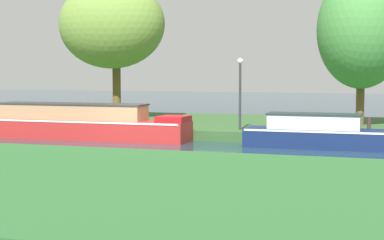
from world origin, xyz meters
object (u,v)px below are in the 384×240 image
at_px(red_barge, 76,124).
at_px(navy_narrowboat, 324,134).
at_px(willow_tree_left, 111,25).
at_px(mooring_post_far, 369,126).
at_px(lamp_post, 240,85).
at_px(mooring_post_near, 18,117).
at_px(willow_tree_centre, 362,30).

distance_m(red_barge, navy_narrowboat, 10.07).
xyz_separation_m(navy_narrowboat, willow_tree_left, (-11.09, 5.61, 4.57)).
relative_size(red_barge, willow_tree_left, 1.41).
bearing_deg(mooring_post_far, red_barge, -173.86).
bearing_deg(lamp_post, navy_narrowboat, -28.10).
relative_size(red_barge, mooring_post_near, 14.03).
relative_size(red_barge, navy_narrowboat, 1.67).
bearing_deg(mooring_post_near, mooring_post_far, 0.00).
height_order(willow_tree_left, lamp_post, willow_tree_left).
distance_m(red_barge, willow_tree_left, 7.24).
relative_size(willow_tree_centre, mooring_post_far, 10.00).
height_order(lamp_post, mooring_post_near, lamp_post).
xyz_separation_m(willow_tree_centre, mooring_post_far, (0.55, -4.38, -3.85)).
bearing_deg(mooring_post_near, willow_tree_left, 59.55).
height_order(willow_tree_left, willow_tree_centre, willow_tree_left).
height_order(mooring_post_near, mooring_post_far, mooring_post_near).
distance_m(willow_tree_centre, mooring_post_far, 5.86).
xyz_separation_m(willow_tree_left, willow_tree_centre, (12.04, 0.02, -0.50)).
bearing_deg(mooring_post_far, willow_tree_centre, 97.11).
height_order(willow_tree_centre, lamp_post, willow_tree_centre).
distance_m(willow_tree_centre, mooring_post_near, 15.73).
bearing_deg(willow_tree_centre, mooring_post_near, -163.30).
xyz_separation_m(willow_tree_left, lamp_post, (7.48, -3.69, -2.86)).
bearing_deg(red_barge, lamp_post, 16.58).
height_order(lamp_post, mooring_post_far, lamp_post).
xyz_separation_m(red_barge, navy_narrowboat, (10.07, -0.00, -0.10)).
bearing_deg(lamp_post, willow_tree_left, 153.76).
xyz_separation_m(red_barge, mooring_post_far, (11.57, 1.24, 0.11)).
relative_size(navy_narrowboat, willow_tree_left, 0.85).
xyz_separation_m(willow_tree_centre, lamp_post, (-4.56, -3.70, -2.36)).
bearing_deg(lamp_post, willow_tree_centre, 39.09).
height_order(red_barge, mooring_post_near, red_barge).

